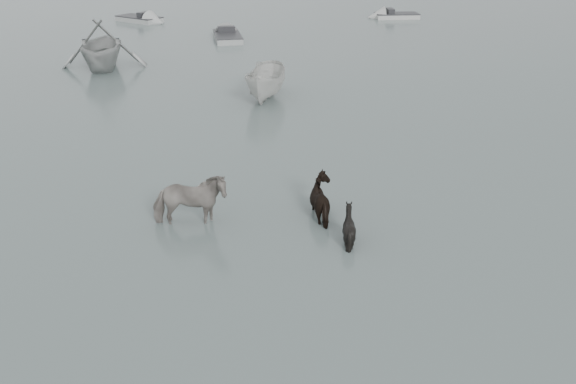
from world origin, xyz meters
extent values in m
plane|color=#4C5B58|center=(0.00, 0.00, 0.00)|extent=(140.00, 140.00, 0.00)
imported|color=black|center=(-1.77, 3.10, 0.85)|extent=(2.19, 1.49, 1.69)
imported|color=black|center=(1.83, 2.25, 0.70)|extent=(1.49, 1.63, 1.40)
imported|color=black|center=(1.72, 0.71, 0.58)|extent=(1.32, 1.26, 1.15)
imported|color=#9FA19F|center=(-1.39, 22.75, 1.38)|extent=(5.62, 6.14, 2.75)
imported|color=beige|center=(4.50, 14.00, 0.79)|extent=(3.44, 4.30, 1.58)
camera|label=1|loc=(-5.23, -12.10, 7.76)|focal=40.00mm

